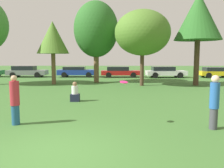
{
  "coord_description": "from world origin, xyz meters",
  "views": [
    {
      "loc": [
        1.48,
        -5.53,
        2.31
      ],
      "look_at": [
        1.34,
        3.74,
        1.26
      ],
      "focal_mm": 38.05,
      "sensor_mm": 36.0,
      "label": 1
    }
  ],
  "objects_px": {
    "tree_2": "(96,30)",
    "parked_car_yellow": "(215,72)",
    "parked_car_white": "(165,72)",
    "tree_4": "(198,17)",
    "tree_3": "(142,33)",
    "parked_car_red": "(120,72)",
    "tree_1": "(53,38)",
    "person_catcher": "(214,101)",
    "frisbee": "(124,82)",
    "person_thrower": "(15,100)",
    "bystander_sitting": "(75,93)",
    "parked_car_grey": "(27,71)",
    "parked_car_blue": "(77,71)"
  },
  "relations": [
    {
      "from": "tree_3",
      "to": "parked_car_red",
      "type": "distance_m",
      "value": 9.2
    },
    {
      "from": "tree_1",
      "to": "parked_car_blue",
      "type": "bearing_deg",
      "value": 84.36
    },
    {
      "from": "tree_2",
      "to": "parked_car_grey",
      "type": "height_order",
      "value": "tree_2"
    },
    {
      "from": "person_thrower",
      "to": "bystander_sitting",
      "type": "xyz_separation_m",
      "value": [
        1.3,
        4.37,
        -0.44
      ]
    },
    {
      "from": "frisbee",
      "to": "parked_car_yellow",
      "type": "height_order",
      "value": "frisbee"
    },
    {
      "from": "tree_1",
      "to": "parked_car_yellow",
      "type": "distance_m",
      "value": 18.58
    },
    {
      "from": "parked_car_yellow",
      "to": "parked_car_white",
      "type": "bearing_deg",
      "value": -179.76
    },
    {
      "from": "person_thrower",
      "to": "parked_car_white",
      "type": "distance_m",
      "value": 21.37
    },
    {
      "from": "person_thrower",
      "to": "tree_2",
      "type": "bearing_deg",
      "value": 86.81
    },
    {
      "from": "tree_4",
      "to": "person_catcher",
      "type": "bearing_deg",
      "value": -106.08
    },
    {
      "from": "tree_1",
      "to": "tree_4",
      "type": "bearing_deg",
      "value": -3.38
    },
    {
      "from": "person_catcher",
      "to": "frisbee",
      "type": "bearing_deg",
      "value": -3.96
    },
    {
      "from": "tree_2",
      "to": "tree_4",
      "type": "xyz_separation_m",
      "value": [
        8.42,
        -2.23,
        0.73
      ]
    },
    {
      "from": "parked_car_grey",
      "to": "parked_car_red",
      "type": "xyz_separation_m",
      "value": [
        10.97,
        -0.06,
        -0.04
      ]
    },
    {
      "from": "tree_1",
      "to": "parked_car_yellow",
      "type": "relative_size",
      "value": 1.36
    },
    {
      "from": "person_thrower",
      "to": "bystander_sitting",
      "type": "distance_m",
      "value": 4.58
    },
    {
      "from": "frisbee",
      "to": "tree_2",
      "type": "bearing_deg",
      "value": 98.35
    },
    {
      "from": "bystander_sitting",
      "to": "parked_car_grey",
      "type": "height_order",
      "value": "parked_car_grey"
    },
    {
      "from": "tree_3",
      "to": "parked_car_white",
      "type": "bearing_deg",
      "value": 65.89
    },
    {
      "from": "parked_car_grey",
      "to": "parked_car_yellow",
      "type": "height_order",
      "value": "parked_car_grey"
    },
    {
      "from": "frisbee",
      "to": "bystander_sitting",
      "type": "xyz_separation_m",
      "value": [
        -2.41,
        4.41,
        -1.06
      ]
    },
    {
      "from": "person_catcher",
      "to": "parked_car_white",
      "type": "bearing_deg",
      "value": -93.69
    },
    {
      "from": "parked_car_red",
      "to": "tree_3",
      "type": "bearing_deg",
      "value": -80.31
    },
    {
      "from": "person_thrower",
      "to": "parked_car_blue",
      "type": "height_order",
      "value": "person_thrower"
    },
    {
      "from": "parked_car_white",
      "to": "tree_4",
      "type": "bearing_deg",
      "value": -84.4
    },
    {
      "from": "tree_2",
      "to": "parked_car_red",
      "type": "distance_m",
      "value": 7.49
    },
    {
      "from": "parked_car_blue",
      "to": "parked_car_yellow",
      "type": "bearing_deg",
      "value": -3.21
    },
    {
      "from": "bystander_sitting",
      "to": "parked_car_white",
      "type": "height_order",
      "value": "parked_car_white"
    },
    {
      "from": "bystander_sitting",
      "to": "parked_car_yellow",
      "type": "bearing_deg",
      "value": 47.98
    },
    {
      "from": "tree_3",
      "to": "parked_car_grey",
      "type": "height_order",
      "value": "tree_3"
    },
    {
      "from": "tree_2",
      "to": "parked_car_blue",
      "type": "distance_m",
      "value": 7.86
    },
    {
      "from": "bystander_sitting",
      "to": "tree_2",
      "type": "height_order",
      "value": "tree_2"
    },
    {
      "from": "tree_4",
      "to": "parked_car_yellow",
      "type": "xyz_separation_m",
      "value": [
        4.86,
        7.81,
        -4.92
      ]
    },
    {
      "from": "tree_2",
      "to": "tree_1",
      "type": "bearing_deg",
      "value": -156.84
    },
    {
      "from": "tree_3",
      "to": "tree_4",
      "type": "relative_size",
      "value": 0.81
    },
    {
      "from": "tree_4",
      "to": "parked_car_grey",
      "type": "relative_size",
      "value": 1.64
    },
    {
      "from": "bystander_sitting",
      "to": "tree_2",
      "type": "distance_m",
      "value": 10.52
    },
    {
      "from": "tree_1",
      "to": "tree_3",
      "type": "xyz_separation_m",
      "value": [
        7.49,
        -0.98,
        0.31
      ]
    },
    {
      "from": "person_thrower",
      "to": "frisbee",
      "type": "bearing_deg",
      "value": 3.1
    },
    {
      "from": "tree_4",
      "to": "parked_car_grey",
      "type": "bearing_deg",
      "value": 154.7
    },
    {
      "from": "person_catcher",
      "to": "frisbee",
      "type": "height_order",
      "value": "person_catcher"
    },
    {
      "from": "person_catcher",
      "to": "parked_car_red",
      "type": "bearing_deg",
      "value": -78.87
    },
    {
      "from": "parked_car_blue",
      "to": "bystander_sitting",
      "type": "bearing_deg",
      "value": -82.62
    },
    {
      "from": "frisbee",
      "to": "bystander_sitting",
      "type": "relative_size",
      "value": 0.27
    },
    {
      "from": "tree_1",
      "to": "person_thrower",
      "type": "bearing_deg",
      "value": -81.29
    },
    {
      "from": "bystander_sitting",
      "to": "tree_1",
      "type": "xyz_separation_m",
      "value": [
        -3.2,
        8.03,
        3.53
      ]
    },
    {
      "from": "bystander_sitting",
      "to": "tree_1",
      "type": "distance_m",
      "value": 9.34
    },
    {
      "from": "person_catcher",
      "to": "tree_1",
      "type": "height_order",
      "value": "tree_1"
    },
    {
      "from": "parked_car_red",
      "to": "parked_car_yellow",
      "type": "xyz_separation_m",
      "value": [
        11.01,
        -0.22,
        -0.03
      ]
    },
    {
      "from": "tree_2",
      "to": "parked_car_yellow",
      "type": "bearing_deg",
      "value": 22.8
    }
  ]
}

